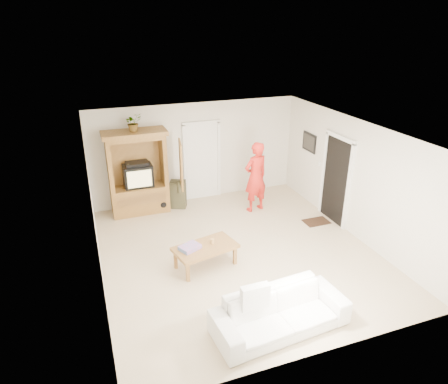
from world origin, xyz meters
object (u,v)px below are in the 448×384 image
Objects in this scene: armoire at (139,178)px; coffee_table at (205,249)px; sofa at (280,312)px; man at (256,177)px.

armoire reaches higher than coffee_table.
armoire reaches higher than sofa.
man reaches higher than sofa.
armoire is at bearing 100.48° from sofa.
armoire is 1.57× the size of coffee_table.
sofa is (-1.38, -4.08, -0.59)m from man.
sofa is (1.36, -5.00, -0.59)m from armoire.
coffee_table is (-0.58, 2.07, 0.08)m from sofa.
coffee_table is at bearing -74.97° from armoire.
sofa is at bearing 57.67° from man.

